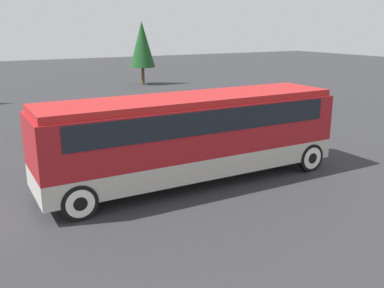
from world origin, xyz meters
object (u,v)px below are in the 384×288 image
(tour_bus, at_px, (195,131))
(parked_car_near, at_px, (155,110))
(parked_car_mid, at_px, (82,120))
(parked_car_far, at_px, (144,133))

(tour_bus, bearing_deg, parked_car_near, 73.78)
(parked_car_near, relative_size, parked_car_mid, 1.14)
(parked_car_near, xyz_separation_m, parked_car_mid, (-4.13, -0.45, -0.06))
(tour_bus, xyz_separation_m, parked_car_far, (0.17, 4.71, -1.14))
(parked_car_near, distance_m, parked_car_far, 5.07)
(tour_bus, relative_size, parked_car_mid, 2.50)
(parked_car_mid, height_order, parked_car_far, parked_car_mid)
(parked_car_far, bearing_deg, tour_bus, -92.05)
(parked_car_mid, bearing_deg, parked_car_far, -67.46)
(tour_bus, bearing_deg, parked_car_mid, 99.66)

